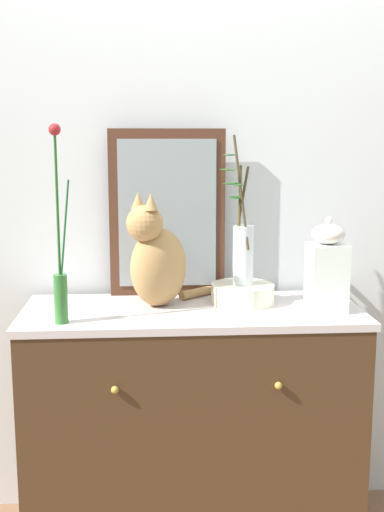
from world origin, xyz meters
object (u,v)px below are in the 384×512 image
object	(u,v)px
vase_slim_green	(60,269)
bowl_porcelain	(243,294)
mirror_leaning	(167,213)
jar_lidded_porcelain	(327,269)
cat_sitting	(157,259)
vase_glass_clear	(242,246)
sideboard	(192,427)

from	to	relation	value
vase_slim_green	bowl_porcelain	size ratio (longest dim) A/B	2.77
mirror_leaning	jar_lidded_porcelain	bearing A→B (deg)	-27.07
cat_sitting	vase_glass_clear	xyz separation A→B (m)	(0.29, 0.02, 0.04)
vase_glass_clear	sideboard	bearing A→B (deg)	-160.77
vase_slim_green	bowl_porcelain	xyz separation A→B (m)	(0.60, 0.21, -0.14)
cat_sitting	vase_glass_clear	world-z (taller)	vase_glass_clear
vase_slim_green	vase_glass_clear	xyz separation A→B (m)	(0.59, 0.21, 0.03)
sideboard	bowl_porcelain	size ratio (longest dim) A/B	5.20
cat_sitting	bowl_porcelain	bearing A→B (deg)	3.72
vase_slim_green	jar_lidded_porcelain	bearing A→B (deg)	6.06
mirror_leaning	vase_slim_green	distance (m)	0.51
bowl_porcelain	mirror_leaning	bearing A→B (deg)	149.96
bowl_porcelain	jar_lidded_porcelain	size ratio (longest dim) A/B	0.70
sideboard	jar_lidded_porcelain	xyz separation A→B (m)	(0.44, -0.06, 0.57)
sideboard	bowl_porcelain	distance (m)	0.50
sideboard	mirror_leaning	bearing A→B (deg)	109.69
cat_sitting	bowl_porcelain	size ratio (longest dim) A/B	1.78
mirror_leaning	vase_glass_clear	bearing A→B (deg)	-30.34
vase_slim_green	vase_glass_clear	distance (m)	0.63
sideboard	cat_sitting	world-z (taller)	cat_sitting
sideboard	vase_glass_clear	world-z (taller)	vase_glass_clear
bowl_porcelain	vase_glass_clear	size ratio (longest dim) A/B	0.43
bowl_porcelain	vase_glass_clear	bearing A→B (deg)	173.34
vase_slim_green	vase_glass_clear	bearing A→B (deg)	19.37
bowl_porcelain	vase_glass_clear	distance (m)	0.17
jar_lidded_porcelain	vase_slim_green	bearing A→B (deg)	-173.94
mirror_leaning	jar_lidded_porcelain	xyz separation A→B (m)	(0.52, -0.26, -0.16)
sideboard	mirror_leaning	world-z (taller)	mirror_leaning
bowl_porcelain	jar_lidded_porcelain	xyz separation A→B (m)	(0.26, -0.12, 0.11)
sideboard	vase_slim_green	distance (m)	0.74
sideboard	cat_sitting	size ratio (longest dim) A/B	2.92
vase_slim_green	sideboard	bearing A→B (deg)	19.43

